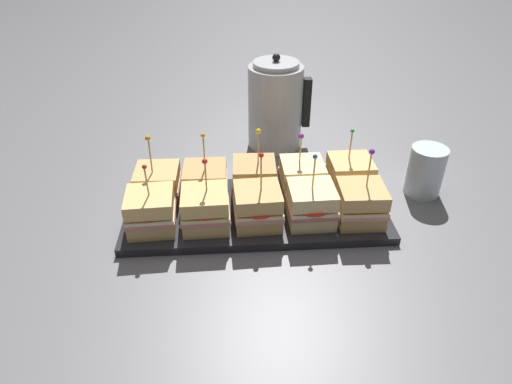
# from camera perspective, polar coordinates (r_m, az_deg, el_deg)

# --- Properties ---
(ground_plane) EXTENTS (6.00, 6.00, 0.00)m
(ground_plane) POSITION_cam_1_polar(r_m,az_deg,el_deg) (0.98, 0.00, -2.87)
(ground_plane) COLOR slate
(serving_platter) EXTENTS (0.55, 0.24, 0.02)m
(serving_platter) POSITION_cam_1_polar(r_m,az_deg,el_deg) (0.98, 0.00, -2.44)
(serving_platter) COLOR #232328
(serving_platter) RESTS_ON ground_plane
(sandwich_front_far_left) EXTENTS (0.10, 0.10, 0.15)m
(sandwich_front_far_left) POSITION_cam_1_polar(r_m,az_deg,el_deg) (0.92, -13.01, -2.37)
(sandwich_front_far_left) COLOR tan
(sandwich_front_far_left) RESTS_ON serving_platter
(sandwich_front_left) EXTENTS (0.10, 0.10, 0.15)m
(sandwich_front_left) POSITION_cam_1_polar(r_m,az_deg,el_deg) (0.91, -6.34, -2.13)
(sandwich_front_left) COLOR tan
(sandwich_front_left) RESTS_ON serving_platter
(sandwich_front_center) EXTENTS (0.10, 0.10, 0.16)m
(sandwich_front_center) POSITION_cam_1_polar(r_m,az_deg,el_deg) (0.91, 0.41, -1.82)
(sandwich_front_center) COLOR tan
(sandwich_front_center) RESTS_ON serving_platter
(sandwich_front_right) EXTENTS (0.10, 0.10, 0.15)m
(sandwich_front_right) POSITION_cam_1_polar(r_m,az_deg,el_deg) (0.92, 6.91, -1.54)
(sandwich_front_right) COLOR beige
(sandwich_front_right) RESTS_ON serving_platter
(sandwich_front_far_right) EXTENTS (0.10, 0.10, 0.16)m
(sandwich_front_far_right) POSITION_cam_1_polar(r_m,az_deg,el_deg) (0.94, 12.94, -1.44)
(sandwich_front_far_right) COLOR tan
(sandwich_front_far_right) RESTS_ON serving_platter
(sandwich_back_far_left) EXTENTS (0.10, 0.10, 0.16)m
(sandwich_back_far_left) POSITION_cam_1_polar(r_m,az_deg,el_deg) (1.00, -12.14, 0.95)
(sandwich_back_far_left) COLOR tan
(sandwich_back_far_left) RESTS_ON serving_platter
(sandwich_back_left) EXTENTS (0.10, 0.10, 0.16)m
(sandwich_back_left) POSITION_cam_1_polar(r_m,az_deg,el_deg) (0.99, -6.33, 1.21)
(sandwich_back_left) COLOR tan
(sandwich_back_left) RESTS_ON serving_platter
(sandwich_back_center) EXTENTS (0.10, 0.10, 0.16)m
(sandwich_back_center) POSITION_cam_1_polar(r_m,az_deg,el_deg) (1.00, -0.22, 1.67)
(sandwich_back_center) COLOR tan
(sandwich_back_center) RESTS_ON serving_platter
(sandwich_back_right) EXTENTS (0.10, 0.10, 0.14)m
(sandwich_back_right) POSITION_cam_1_polar(r_m,az_deg,el_deg) (1.00, 5.76, 1.67)
(sandwich_back_right) COLOR beige
(sandwich_back_right) RESTS_ON serving_platter
(sandwich_back_far_right) EXTENTS (0.10, 0.10, 0.15)m
(sandwich_back_far_right) POSITION_cam_1_polar(r_m,az_deg,el_deg) (1.03, 11.63, 2.02)
(sandwich_back_far_right) COLOR tan
(sandwich_back_far_right) RESTS_ON serving_platter
(kettle_steel) EXTENTS (0.16, 0.14, 0.25)m
(kettle_steel) POSITION_cam_1_polar(r_m,az_deg,el_deg) (1.22, 2.46, 10.74)
(kettle_steel) COLOR #B7BABF
(kettle_steel) RESTS_ON ground_plane
(drinking_glass) EXTENTS (0.08, 0.08, 0.11)m
(drinking_glass) POSITION_cam_1_polar(r_m,az_deg,el_deg) (1.09, 20.43, 2.47)
(drinking_glass) COLOR silver
(drinking_glass) RESTS_ON ground_plane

